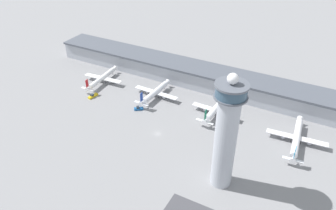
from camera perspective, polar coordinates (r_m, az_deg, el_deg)
name	(u,v)px	position (r m, az deg, el deg)	size (l,w,h in m)	color
ground_plane	(158,134)	(207.55, -1.83, -5.01)	(1000.00, 1000.00, 0.00)	gray
terminal_building	(202,77)	(256.35, 5.95, 4.96)	(259.01, 25.00, 15.18)	#A3A8B2
control_tower	(226,133)	(158.08, 10.09, -4.87)	(15.40, 15.40, 64.16)	#ADB2BC
airplane_gate_alpha	(102,78)	(264.94, -11.40, 4.62)	(32.75, 40.26, 12.24)	white
airplane_gate_bravo	(155,92)	(241.27, -2.23, 2.22)	(35.36, 37.84, 12.92)	silver
airplane_gate_charlie	(215,110)	(223.40, 8.15, -0.88)	(33.59, 33.83, 13.46)	white
airplane_gate_delta	(297,138)	(212.14, 21.51, -5.34)	(36.21, 44.63, 12.86)	white
service_truck_catering	(139,109)	(229.68, -5.14, -0.62)	(6.51, 5.78, 2.77)	black
service_truck_fuel	(93,96)	(249.39, -12.96, 1.56)	(3.50, 8.37, 2.64)	black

